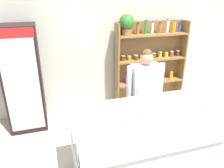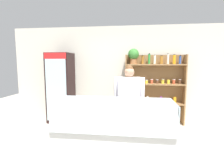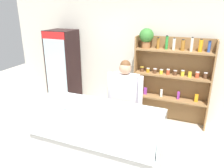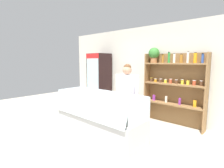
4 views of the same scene
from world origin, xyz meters
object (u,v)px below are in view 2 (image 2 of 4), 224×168
object	(u,v)px
drinks_fridge	(61,87)
shelving_unit	(151,81)
deli_display_case	(114,138)
shop_clerk	(129,96)

from	to	relation	value
drinks_fridge	shelving_unit	size ratio (longest dim) A/B	0.95
deli_display_case	shop_clerk	world-z (taller)	shop_clerk
shelving_unit	drinks_fridge	bearing A→B (deg)	-175.89
drinks_fridge	deli_display_case	world-z (taller)	drinks_fridge
shop_clerk	deli_display_case	bearing A→B (deg)	-110.55
shelving_unit	deli_display_case	size ratio (longest dim) A/B	0.97
shop_clerk	drinks_fridge	bearing A→B (deg)	153.17
deli_display_case	drinks_fridge	bearing A→B (deg)	135.90
drinks_fridge	shop_clerk	bearing A→B (deg)	-26.83
shelving_unit	deli_display_case	distance (m)	2.19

